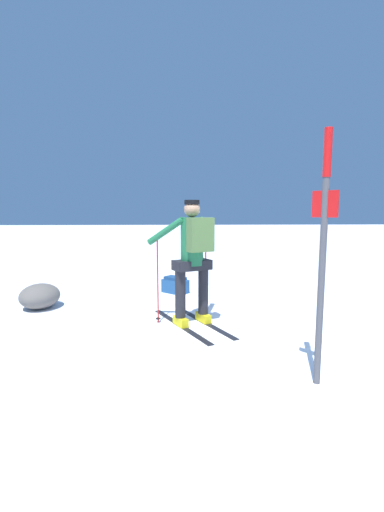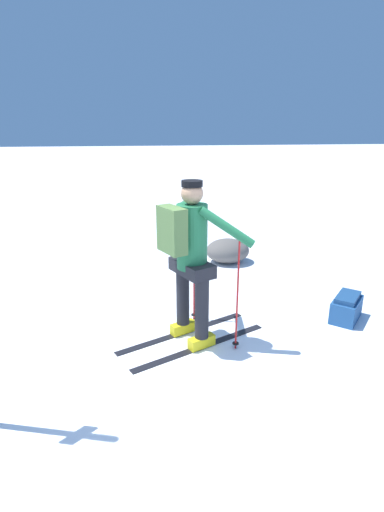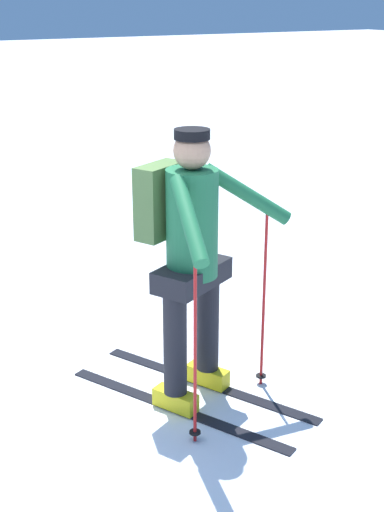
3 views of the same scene
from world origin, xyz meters
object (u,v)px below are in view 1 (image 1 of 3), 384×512
trail_marker (324,237)px  rock_boulder (40,296)px  skier (193,254)px  dropped_backpack (175,285)px

trail_marker → rock_boulder: bearing=52.7°
skier → rock_boulder: size_ratio=2.38×
skier → trail_marker: 2.14m
dropped_backpack → rock_boulder: bearing=113.2°
skier → trail_marker: size_ratio=0.76×
skier → dropped_backpack: bearing=7.1°
trail_marker → rock_boulder: trail_marker is taller
skier → dropped_backpack: skier is taller
rock_boulder → skier: bearing=-111.3°
dropped_backpack → trail_marker: bearing=-160.4°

